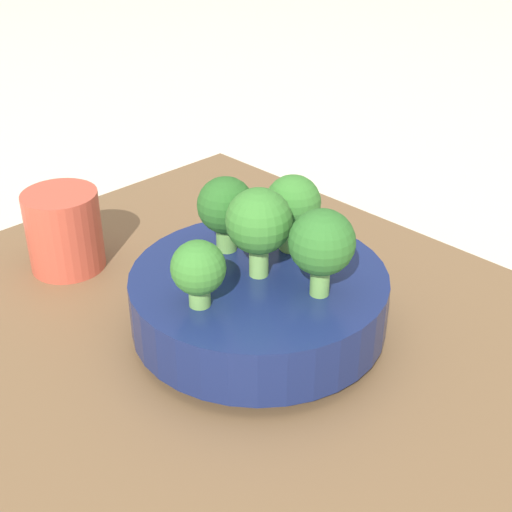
# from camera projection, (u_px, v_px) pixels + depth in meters

# --- Properties ---
(ground_plane) EXTENTS (6.00, 6.00, 0.00)m
(ground_plane) POSITION_uv_depth(u_px,v_px,m) (248.00, 376.00, 0.77)
(ground_plane) COLOR beige
(table) EXTENTS (0.82, 0.66, 0.05)m
(table) POSITION_uv_depth(u_px,v_px,m) (247.00, 358.00, 0.76)
(table) COLOR brown
(table) RESTS_ON ground_plane
(bowl) EXTENTS (0.27, 0.27, 0.07)m
(bowl) POSITION_uv_depth(u_px,v_px,m) (256.00, 299.00, 0.74)
(bowl) COLOR navy
(bowl) RESTS_ON table
(broccoli_floret_right) EXTENTS (0.06, 0.06, 0.09)m
(broccoli_floret_right) POSITION_uv_depth(u_px,v_px,m) (322.00, 244.00, 0.66)
(broccoli_floret_right) COLOR #6BA34C
(broccoli_floret_right) RESTS_ON bowl
(broccoli_floret_back) EXTENTS (0.06, 0.06, 0.08)m
(broccoli_floret_back) POSITION_uv_depth(u_px,v_px,m) (293.00, 206.00, 0.75)
(broccoli_floret_back) COLOR #7AB256
(broccoli_floret_back) RESTS_ON bowl
(broccoli_floret_center) EXTENTS (0.07, 0.07, 0.09)m
(broccoli_floret_center) POSITION_uv_depth(u_px,v_px,m) (256.00, 221.00, 0.70)
(broccoli_floret_center) COLOR #7AB256
(broccoli_floret_center) RESTS_ON bowl
(broccoli_floret_left) EXTENTS (0.06, 0.06, 0.08)m
(broccoli_floret_left) POSITION_uv_depth(u_px,v_px,m) (226.00, 207.00, 0.74)
(broccoli_floret_left) COLOR #6BA34C
(broccoli_floret_left) RESTS_ON bowl
(broccoli_floret_front) EXTENTS (0.05, 0.05, 0.07)m
(broccoli_floret_front) POSITION_uv_depth(u_px,v_px,m) (202.00, 271.00, 0.65)
(broccoli_floret_front) COLOR #6BA34C
(broccoli_floret_front) RESTS_ON bowl
(cup) EXTENTS (0.09, 0.09, 0.10)m
(cup) POSITION_uv_depth(u_px,v_px,m) (64.00, 230.00, 0.86)
(cup) COLOR #C64C38
(cup) RESTS_ON table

